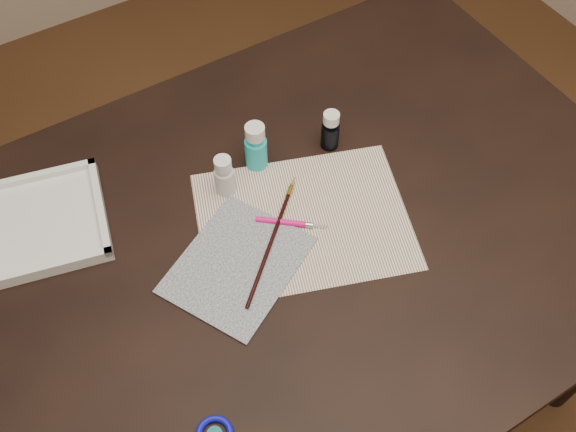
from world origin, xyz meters
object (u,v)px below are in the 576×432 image
paper (303,220)px  palette_tray (43,222)px  paint_bottle_cyan (256,146)px  paint_bottle_navy (330,130)px  canvas (237,265)px  paint_bottle_white (224,175)px

paper → palette_tray: bearing=150.2°
paint_bottle_cyan → paint_bottle_navy: 0.14m
paper → paint_bottle_navy: size_ratio=4.38×
canvas → palette_tray: bearing=135.6°
paper → paint_bottle_white: (-0.08, 0.13, 0.04)m
paper → paint_bottle_cyan: size_ratio=3.67×
palette_tray → paint_bottle_navy: bearing=-10.9°
paper → canvas: bearing=-172.0°
paint_bottle_white → paint_bottle_cyan: bearing=17.7°
paint_bottle_white → paint_bottle_navy: (0.22, -0.01, -0.00)m
paint_bottle_cyan → paper: bearing=-87.7°
canvas → palette_tray: (-0.25, 0.24, 0.01)m
paper → canvas: size_ratio=1.61×
paint_bottle_white → paint_bottle_navy: size_ratio=1.02×
paint_bottle_white → paint_bottle_cyan: 0.08m
paint_bottle_white → palette_tray: size_ratio=0.40×
paper → paint_bottle_cyan: (-0.01, 0.15, 0.05)m
paint_bottle_navy → palette_tray: size_ratio=0.39×
paint_bottle_navy → canvas: bearing=-152.7°
paper → paint_bottle_cyan: paint_bottle_cyan is taller
paper → paint_bottle_navy: paint_bottle_navy is taller
canvas → palette_tray: 0.35m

